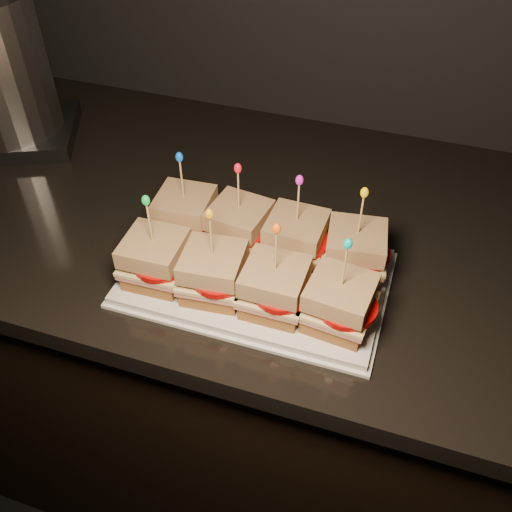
% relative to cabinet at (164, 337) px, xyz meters
% --- Properties ---
extents(cabinet, '(2.48, 0.69, 0.84)m').
position_rel_cabinet_xyz_m(cabinet, '(0.00, 0.00, 0.00)').
color(cabinet, black).
rests_on(cabinet, ground).
extents(granite_slab, '(2.52, 0.73, 0.04)m').
position_rel_cabinet_xyz_m(granite_slab, '(0.00, 0.00, 0.44)').
color(granite_slab, black).
rests_on(granite_slab, cabinet).
extents(platter, '(0.40, 0.25, 0.02)m').
position_rel_cabinet_xyz_m(platter, '(0.30, -0.17, 0.47)').
color(platter, silver).
rests_on(platter, granite_slab).
extents(platter_rim, '(0.41, 0.26, 0.01)m').
position_rel_cabinet_xyz_m(platter_rim, '(0.30, -0.17, 0.46)').
color(platter_rim, silver).
rests_on(platter_rim, granite_slab).
extents(sandwich_0_bread_bot, '(0.09, 0.09, 0.02)m').
position_rel_cabinet_xyz_m(sandwich_0_bread_bot, '(0.15, -0.11, 0.49)').
color(sandwich_0_bread_bot, brown).
rests_on(sandwich_0_bread_bot, platter).
extents(sandwich_0_ham, '(0.10, 0.10, 0.01)m').
position_rel_cabinet_xyz_m(sandwich_0_ham, '(0.15, -0.11, 0.50)').
color(sandwich_0_ham, tan).
rests_on(sandwich_0_ham, sandwich_0_bread_bot).
extents(sandwich_0_cheese, '(0.10, 0.10, 0.01)m').
position_rel_cabinet_xyz_m(sandwich_0_cheese, '(0.15, -0.11, 0.51)').
color(sandwich_0_cheese, '#EAD58D').
rests_on(sandwich_0_cheese, sandwich_0_ham).
extents(sandwich_0_tomato, '(0.09, 0.09, 0.01)m').
position_rel_cabinet_xyz_m(sandwich_0_tomato, '(0.17, -0.12, 0.52)').
color(sandwich_0_tomato, '#AF0706').
rests_on(sandwich_0_tomato, sandwich_0_cheese).
extents(sandwich_0_bread_top, '(0.09, 0.09, 0.03)m').
position_rel_cabinet_xyz_m(sandwich_0_bread_top, '(0.15, -0.11, 0.54)').
color(sandwich_0_bread_top, brown).
rests_on(sandwich_0_bread_top, sandwich_0_tomato).
extents(sandwich_0_pick, '(0.00, 0.00, 0.09)m').
position_rel_cabinet_xyz_m(sandwich_0_pick, '(0.15, -0.11, 0.58)').
color(sandwich_0_pick, tan).
rests_on(sandwich_0_pick, sandwich_0_bread_top).
extents(sandwich_0_frill, '(0.01, 0.01, 0.02)m').
position_rel_cabinet_xyz_m(sandwich_0_frill, '(0.15, -0.11, 0.63)').
color(sandwich_0_frill, blue).
rests_on(sandwich_0_frill, sandwich_0_pick).
extents(sandwich_1_bread_bot, '(0.10, 0.10, 0.02)m').
position_rel_cabinet_xyz_m(sandwich_1_bread_bot, '(0.25, -0.11, 0.49)').
color(sandwich_1_bread_bot, brown).
rests_on(sandwich_1_bread_bot, platter).
extents(sandwich_1_ham, '(0.11, 0.10, 0.01)m').
position_rel_cabinet_xyz_m(sandwich_1_ham, '(0.25, -0.11, 0.50)').
color(sandwich_1_ham, tan).
rests_on(sandwich_1_ham, sandwich_1_bread_bot).
extents(sandwich_1_cheese, '(0.11, 0.11, 0.01)m').
position_rel_cabinet_xyz_m(sandwich_1_cheese, '(0.25, -0.11, 0.51)').
color(sandwich_1_cheese, '#EAD58D').
rests_on(sandwich_1_cheese, sandwich_1_ham).
extents(sandwich_1_tomato, '(0.09, 0.09, 0.01)m').
position_rel_cabinet_xyz_m(sandwich_1_tomato, '(0.26, -0.12, 0.52)').
color(sandwich_1_tomato, '#AF0706').
rests_on(sandwich_1_tomato, sandwich_1_cheese).
extents(sandwich_1_bread_top, '(0.10, 0.10, 0.03)m').
position_rel_cabinet_xyz_m(sandwich_1_bread_top, '(0.25, -0.11, 0.54)').
color(sandwich_1_bread_top, brown).
rests_on(sandwich_1_bread_top, sandwich_1_tomato).
extents(sandwich_1_pick, '(0.00, 0.00, 0.09)m').
position_rel_cabinet_xyz_m(sandwich_1_pick, '(0.25, -0.11, 0.58)').
color(sandwich_1_pick, tan).
rests_on(sandwich_1_pick, sandwich_1_bread_top).
extents(sandwich_1_frill, '(0.01, 0.01, 0.02)m').
position_rel_cabinet_xyz_m(sandwich_1_frill, '(0.25, -0.11, 0.63)').
color(sandwich_1_frill, red).
rests_on(sandwich_1_frill, sandwich_1_pick).
extents(sandwich_2_bread_bot, '(0.09, 0.09, 0.02)m').
position_rel_cabinet_xyz_m(sandwich_2_bread_bot, '(0.34, -0.11, 0.49)').
color(sandwich_2_bread_bot, brown).
rests_on(sandwich_2_bread_bot, platter).
extents(sandwich_2_ham, '(0.10, 0.09, 0.01)m').
position_rel_cabinet_xyz_m(sandwich_2_ham, '(0.34, -0.11, 0.50)').
color(sandwich_2_ham, tan).
rests_on(sandwich_2_ham, sandwich_2_bread_bot).
extents(sandwich_2_cheese, '(0.10, 0.10, 0.01)m').
position_rel_cabinet_xyz_m(sandwich_2_cheese, '(0.34, -0.11, 0.51)').
color(sandwich_2_cheese, '#EAD58D').
rests_on(sandwich_2_cheese, sandwich_2_ham).
extents(sandwich_2_tomato, '(0.09, 0.09, 0.01)m').
position_rel_cabinet_xyz_m(sandwich_2_tomato, '(0.36, -0.12, 0.52)').
color(sandwich_2_tomato, '#AF0706').
rests_on(sandwich_2_tomato, sandwich_2_cheese).
extents(sandwich_2_bread_top, '(0.09, 0.09, 0.03)m').
position_rel_cabinet_xyz_m(sandwich_2_bread_top, '(0.34, -0.11, 0.54)').
color(sandwich_2_bread_top, brown).
rests_on(sandwich_2_bread_top, sandwich_2_tomato).
extents(sandwich_2_pick, '(0.00, 0.00, 0.09)m').
position_rel_cabinet_xyz_m(sandwich_2_pick, '(0.34, -0.11, 0.58)').
color(sandwich_2_pick, tan).
rests_on(sandwich_2_pick, sandwich_2_bread_top).
extents(sandwich_2_frill, '(0.01, 0.01, 0.02)m').
position_rel_cabinet_xyz_m(sandwich_2_frill, '(0.34, -0.11, 0.63)').
color(sandwich_2_frill, '#CE1ACA').
rests_on(sandwich_2_frill, sandwich_2_pick).
extents(sandwich_3_bread_bot, '(0.10, 0.10, 0.02)m').
position_rel_cabinet_xyz_m(sandwich_3_bread_bot, '(0.44, -0.11, 0.49)').
color(sandwich_3_bread_bot, brown).
rests_on(sandwich_3_bread_bot, platter).
extents(sandwich_3_ham, '(0.11, 0.10, 0.01)m').
position_rel_cabinet_xyz_m(sandwich_3_ham, '(0.44, -0.11, 0.50)').
color(sandwich_3_ham, tan).
rests_on(sandwich_3_ham, sandwich_3_bread_bot).
extents(sandwich_3_cheese, '(0.11, 0.11, 0.01)m').
position_rel_cabinet_xyz_m(sandwich_3_cheese, '(0.44, -0.11, 0.51)').
color(sandwich_3_cheese, '#EAD58D').
rests_on(sandwich_3_cheese, sandwich_3_ham).
extents(sandwich_3_tomato, '(0.09, 0.09, 0.01)m').
position_rel_cabinet_xyz_m(sandwich_3_tomato, '(0.45, -0.12, 0.52)').
color(sandwich_3_tomato, '#AF0706').
rests_on(sandwich_3_tomato, sandwich_3_cheese).
extents(sandwich_3_bread_top, '(0.10, 0.10, 0.03)m').
position_rel_cabinet_xyz_m(sandwich_3_bread_top, '(0.44, -0.11, 0.54)').
color(sandwich_3_bread_top, brown).
rests_on(sandwich_3_bread_top, sandwich_3_tomato).
extents(sandwich_3_pick, '(0.00, 0.00, 0.09)m').
position_rel_cabinet_xyz_m(sandwich_3_pick, '(0.44, -0.11, 0.58)').
color(sandwich_3_pick, tan).
rests_on(sandwich_3_pick, sandwich_3_bread_top).
extents(sandwich_3_frill, '(0.01, 0.01, 0.02)m').
position_rel_cabinet_xyz_m(sandwich_3_frill, '(0.44, -0.11, 0.63)').
color(sandwich_3_frill, yellow).
rests_on(sandwich_3_frill, sandwich_3_pick).
extents(sandwich_4_bread_bot, '(0.09, 0.09, 0.02)m').
position_rel_cabinet_xyz_m(sandwich_4_bread_bot, '(0.15, -0.22, 0.49)').
color(sandwich_4_bread_bot, brown).
rests_on(sandwich_4_bread_bot, platter).
extents(sandwich_4_ham, '(0.10, 0.09, 0.01)m').
position_rel_cabinet_xyz_m(sandwich_4_ham, '(0.15, -0.22, 0.50)').
color(sandwich_4_ham, tan).
rests_on(sandwich_4_ham, sandwich_4_bread_bot).
extents(sandwich_4_cheese, '(0.10, 0.10, 0.01)m').
position_rel_cabinet_xyz_m(sandwich_4_cheese, '(0.15, -0.22, 0.51)').
color(sandwich_4_cheese, '#EAD58D').
rests_on(sandwich_4_cheese, sandwich_4_ham).
extents(sandwich_4_tomato, '(0.09, 0.09, 0.01)m').
position_rel_cabinet_xyz_m(sandwich_4_tomato, '(0.17, -0.23, 0.52)').
color(sandwich_4_tomato, '#AF0706').
rests_on(sandwich_4_tomato, sandwich_4_cheese).
extents(sandwich_4_bread_top, '(0.09, 0.09, 0.03)m').
position_rel_cabinet_xyz_m(sandwich_4_bread_top, '(0.15, -0.22, 0.54)').
color(sandwich_4_bread_top, brown).
rests_on(sandwich_4_bread_top, sandwich_4_tomato).
extents(sandwich_4_pick, '(0.00, 0.00, 0.09)m').
position_rel_cabinet_xyz_m(sandwich_4_pick, '(0.15, -0.22, 0.58)').
color(sandwich_4_pick, tan).
rests_on(sandwich_4_pick, sandwich_4_bread_top).
extents(sandwich_4_frill, '(0.01, 0.01, 0.02)m').
position_rel_cabinet_xyz_m(sandwich_4_frill, '(0.15, -0.22, 0.63)').
color(sandwich_4_frill, green).
rests_on(sandwich_4_frill, sandwich_4_pick).
extents(sandwich_5_bread_bot, '(0.09, 0.09, 0.02)m').
position_rel_cabinet_xyz_m(sandwich_5_bread_bot, '(0.25, -0.22, 0.49)').
color(sandwich_5_bread_bot, brown).
rests_on(sandwich_5_bread_bot, platter).
extents(sandwich_5_ham, '(0.10, 0.10, 0.01)m').
position_rel_cabinet_xyz_m(sandwich_5_ham, '(0.25, -0.22, 0.50)').
color(sandwich_5_ham, tan).
rests_on(sandwich_5_ham, sandwich_5_bread_bot).
extents(sandwich_5_cheese, '(0.11, 0.10, 0.01)m').
position_rel_cabinet_xyz_m(sandwich_5_cheese, '(0.25, -0.22, 0.51)').
color(sandwich_5_cheese, '#EAD58D').
rests_on(sandwich_5_cheese, sandwich_5_ham).
extents(sandwich_5_tomato, '(0.09, 0.09, 0.01)m').
position_rel_cabinet_xyz_m(sandwich_5_tomato, '(0.26, -0.23, 0.52)').
color(sandwich_5_tomato, '#AF0706').
rests_on(sandwich_5_tomato, sandwich_5_cheese).
extents(sandwich_5_bread_top, '(0.10, 0.10, 0.03)m').
position_rel_cabinet_xyz_m(sandwich_5_bread_top, '(0.25, -0.22, 0.54)').
color(sandwich_5_bread_top, brown).
rests_on(sandwich_5_bread_top, sandwich_5_tomato).
extents(sandwich_5_pick, '(0.00, 0.00, 0.09)m').
position_rel_cabinet_xyz_m(sandwich_5_pick, '(0.25, -0.22, 0.58)').
color(sandwich_5_pick, tan).
rests_on(sandwich_5_pick, sandwich_5_bread_top).
extents(sandwich_5_frill, '(0.01, 0.01, 0.02)m').
position_rel_cabinet_xyz_m(sandwich_5_frill, '(0.25, -0.22, 0.63)').
color(sandwich_5_frill, orange).
rests_on(sandwich_5_frill, sandwich_5_pick).
extents(sandwich_6_bread_bot, '(0.09, 0.09, 0.02)m').
position_rel_cabinet_xyz_m(sandwich_6_bread_bot, '(0.34, -0.22, 0.49)').
color(sandwich_6_bread_bot, brown).
rests_on(sandwich_6_bread_bot, platter).
extents(sandwich_6_ham, '(0.10, 0.09, 0.01)m').
position_rel_cabinet_xyz_m(sandwich_6_ham, '(0.34, -0.22, 0.50)').
color(sandwich_6_ham, tan).
rests_on(sandwich_6_ham, sandwich_6_bread_bot).
extents(sandwich_6_cheese, '(0.10, 0.09, 0.01)m').
position_rel_cabinet_xyz_m(sandwich_6_cheese, '(0.34, -0.22, 0.51)').
color(sandwich_6_cheese, '#EAD58D').
rests_on(sandwich_6_cheese, sandwich_6_ham).
extents(sandwich_6_tomato, '(0.09, 0.09, 0.01)m').
position_rel_cabinet_xyz_m(sandwich_6_tomato, '(0.36, -0.23, 0.52)').
color(sandwich_6_tomato, '#AF0706').
rests_on(sandwich_6_tomato, sandwich_6_cheese).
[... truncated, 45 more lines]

